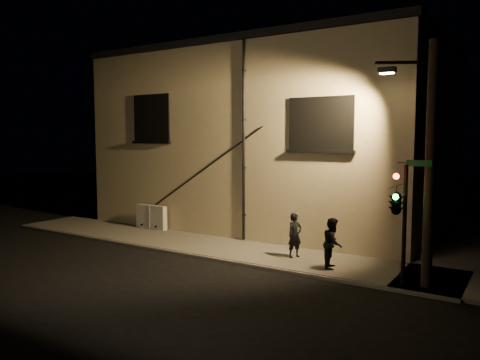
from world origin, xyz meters
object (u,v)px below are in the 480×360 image
Objects in this scene: pedestrian_b at (333,243)px; traffic_signal at (397,201)px; utility_cabinet at (151,217)px; pedestrian_a at (295,235)px; streetlamp_pole at (427,160)px.

pedestrian_b is 2.88m from traffic_signal.
utility_cabinet is at bearing 168.19° from traffic_signal.
pedestrian_b is 0.46× the size of traffic_signal.
traffic_signal is at bearing -11.81° from utility_cabinet.
pedestrian_b is (1.68, -0.59, 0.03)m from pedestrian_a.
utility_cabinet is 13.29m from streetlamp_pole.
streetlamp_pole is at bearing -109.72° from pedestrian_b.
utility_cabinet is at bearing 109.28° from pedestrian_a.
streetlamp_pole reaches higher than traffic_signal.
traffic_signal is 1.46m from streetlamp_pole.
traffic_signal is (2.23, -0.75, 1.66)m from pedestrian_b.
pedestrian_a is at bearing 161.09° from traffic_signal.
traffic_signal is at bearing -81.39° from pedestrian_a.
pedestrian_b is at bearing 161.39° from traffic_signal.
pedestrian_a is 0.96× the size of pedestrian_b.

